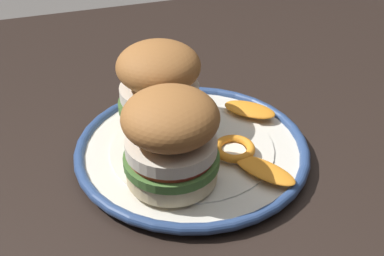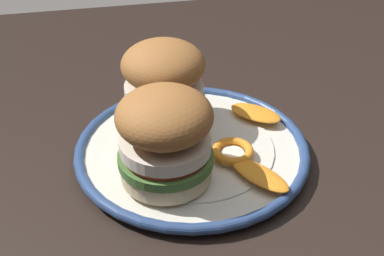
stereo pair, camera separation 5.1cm
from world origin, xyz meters
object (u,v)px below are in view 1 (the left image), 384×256
Objects in this scene: dining_table at (208,190)px; sandwich_half_left at (171,137)px; dinner_plate at (192,150)px; sandwich_half_right at (159,84)px.

dining_table is 0.21m from sandwich_half_left.
dinner_plate is 0.08m from sandwich_half_left.
dining_table is at bearing 175.11° from sandwich_half_right.
sandwich_half_left is (0.08, 0.10, 0.17)m from dining_table.
dinner_plate is at bearing -127.84° from sandwich_half_left.
sandwich_half_left reaches higher than dining_table.
dining_table is 5.04× the size of dinner_plate.
sandwich_half_right reaches higher than dinner_plate.
sandwich_half_left is 1.10× the size of sandwich_half_right.
sandwich_half_right is (0.06, -0.01, 0.17)m from dining_table.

